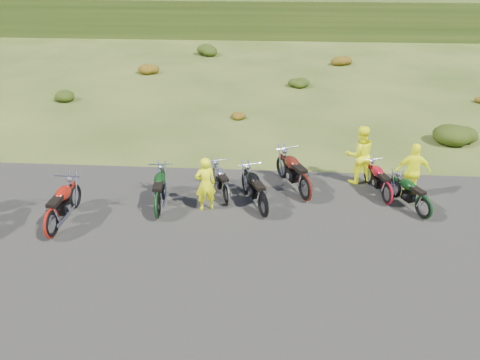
{
  "coord_description": "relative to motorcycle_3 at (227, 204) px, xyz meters",
  "views": [
    {
      "loc": [
        1.08,
        -10.33,
        6.96
      ],
      "look_at": [
        0.27,
        1.59,
        0.86
      ],
      "focal_mm": 35.0,
      "sensor_mm": 36.0,
      "label": 1
    }
  ],
  "objects": [
    {
      "name": "shrub_2",
      "position": [
        -6.07,
        14.93,
        0.38
      ],
      "size": [
        1.3,
        1.3,
        0.77
      ],
      "primitive_type": "ellipsoid",
      "color": "brown",
      "rests_on": "ground"
    },
    {
      "name": "motorcycle_1",
      "position": [
        -4.39,
        -2.05,
        0.0
      ],
      "size": [
        0.8,
        2.28,
        1.18
      ],
      "primitive_type": null,
      "rotation": [
        0.0,
        0.0,
        1.55
      ],
      "color": "#9E160B",
      "rests_on": "ground"
    },
    {
      "name": "motorcycle_7",
      "position": [
        5.55,
        -0.45,
        0.0
      ],
      "size": [
        1.4,
        2.01,
        1.01
      ],
      "primitive_type": null,
      "rotation": [
        0.0,
        0.0,
        2.01
      ],
      "color": "black",
      "rests_on": "ground"
    },
    {
      "name": "shrub_6",
      "position": [
        5.53,
        18.13,
        0.38
      ],
      "size": [
        1.3,
        1.3,
        0.77
      ],
      "primitive_type": "ellipsoid",
      "color": "brown",
      "rests_on": "ground"
    },
    {
      "name": "gravel_pad",
      "position": [
        0.13,
        -3.67,
        0.0
      ],
      "size": [
        20.0,
        12.0,
        0.04
      ],
      "primitive_type": "cube",
      "color": "black",
      "rests_on": "ground"
    },
    {
      "name": "motorcycle_3",
      "position": [
        0.0,
        0.0,
        0.0
      ],
      "size": [
        1.27,
        1.98,
        0.98
      ],
      "primitive_type": null,
      "rotation": [
        0.0,
        0.0,
        1.94
      ],
      "color": "#9F9FA4",
      "rests_on": "ground"
    },
    {
      "name": "motorcycle_5",
      "position": [
        1.09,
        -0.65,
        0.0
      ],
      "size": [
        1.48,
        2.27,
        1.13
      ],
      "primitive_type": null,
      "rotation": [
        0.0,
        0.0,
        1.96
      ],
      "color": "black",
      "rests_on": "ground"
    },
    {
      "name": "shrub_1",
      "position": [
        -8.97,
        9.63,
        0.31
      ],
      "size": [
        1.03,
        1.03,
        0.61
      ],
      "primitive_type": "ellipsoid",
      "color": "#22380E",
      "rests_on": "ground"
    },
    {
      "name": "motorcycle_2",
      "position": [
        -1.85,
        -0.92,
        0.0
      ],
      "size": [
        0.94,
        2.22,
        1.13
      ],
      "primitive_type": null,
      "rotation": [
        0.0,
        0.0,
        1.68
      ],
      "color": "black",
      "rests_on": "ground"
    },
    {
      "name": "shrub_8",
      "position": [
        11.33,
        10.73,
        0.23
      ],
      "size": [
        0.77,
        0.77,
        0.45
      ],
      "primitive_type": "ellipsoid",
      "color": "brown",
      "rests_on": "ground"
    },
    {
      "name": "motorcycle_6",
      "position": [
        4.71,
        0.32,
        0.0
      ],
      "size": [
        1.08,
        2.01,
        1.0
      ],
      "primitive_type": null,
      "rotation": [
        0.0,
        0.0,
        1.81
      ],
      "color": "#A00B1D",
      "rests_on": "ground"
    },
    {
      "name": "person_middle",
      "position": [
        -0.56,
        -0.36,
        0.81
      ],
      "size": [
        0.69,
        0.57,
        1.63
      ],
      "primitive_type": "imported",
      "rotation": [
        0.0,
        0.0,
        3.49
      ],
      "color": "#F7FF0D",
      "rests_on": "ground"
    },
    {
      "name": "ground",
      "position": [
        0.13,
        -1.67,
        0.0
      ],
      "size": [
        300.0,
        300.0,
        0.0
      ],
      "primitive_type": "plane",
      "color": "#304115",
      "rests_on": "ground"
    },
    {
      "name": "hill_slope",
      "position": [
        0.13,
        48.33,
        0.0
      ],
      "size": [
        300.0,
        45.97,
        9.37
      ],
      "primitive_type": null,
      "rotation": [
        0.14,
        0.0,
        0.0
      ],
      "color": "#273A13",
      "rests_on": "ground"
    },
    {
      "name": "shrub_7",
      "position": [
        8.43,
        5.43,
        0.46
      ],
      "size": [
        1.56,
        1.56,
        0.92
      ],
      "primitive_type": "ellipsoid",
      "color": "#22380E",
      "rests_on": "ground"
    },
    {
      "name": "shrub_4",
      "position": [
        -0.27,
        7.53,
        0.23
      ],
      "size": [
        0.77,
        0.77,
        0.45
      ],
      "primitive_type": "ellipsoid",
      "color": "brown",
      "rests_on": "ground"
    },
    {
      "name": "shrub_3",
      "position": [
        -3.17,
        20.23,
        0.46
      ],
      "size": [
        1.56,
        1.56,
        0.92
      ],
      "primitive_type": "ellipsoid",
      "color": "#22380E",
      "rests_on": "ground"
    },
    {
      "name": "motorcycle_4",
      "position": [
        2.31,
        0.37,
        0.0
      ],
      "size": [
        1.69,
        2.45,
        1.22
      ],
      "primitive_type": null,
      "rotation": [
        0.0,
        0.0,
        2.01
      ],
      "color": "#52160D",
      "rests_on": "ground"
    },
    {
      "name": "person_right_b",
      "position": [
        5.48,
        0.75,
        0.87
      ],
      "size": [
        1.05,
        0.49,
        1.75
      ],
      "primitive_type": "imported",
      "rotation": [
        0.0,
        0.0,
        3.08
      ],
      "color": "#F7FF0D",
      "rests_on": "ground"
    },
    {
      "name": "shrub_5",
      "position": [
        2.63,
        12.83,
        0.31
      ],
      "size": [
        1.03,
        1.03,
        0.61
      ],
      "primitive_type": "ellipsoid",
      "color": "#22380E",
      "rests_on": "ground"
    },
    {
      "name": "person_right_a",
      "position": [
        4.06,
        1.7,
        0.95
      ],
      "size": [
        1.06,
        0.9,
        1.91
      ],
      "primitive_type": "imported",
      "rotation": [
        0.0,
        0.0,
        3.35
      ],
      "color": "#F7FF0D",
      "rests_on": "ground"
    }
  ]
}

